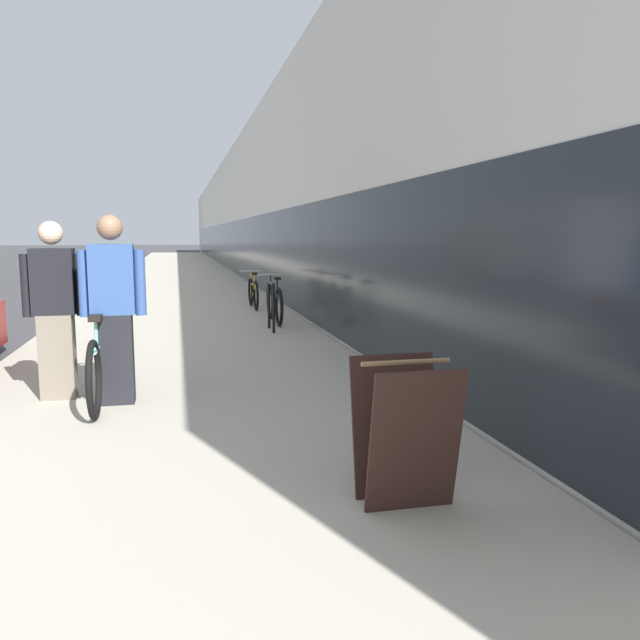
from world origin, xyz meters
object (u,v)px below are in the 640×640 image
tandem_bicycle (104,359)px  person_rider (113,310)px  bike_rack_hoop (271,301)px  person_bystander (55,311)px  cruiser_bike_nearest (274,303)px  cruiser_bike_middle (253,292)px  sandwich_board_sign (405,432)px

tandem_bicycle → person_rider: (0.14, -0.29, 0.53)m
tandem_bicycle → bike_rack_hoop: bearing=60.0°
tandem_bicycle → person_bystander: 0.68m
cruiser_bike_nearest → cruiser_bike_middle: cruiser_bike_nearest is taller
person_bystander → sandwich_board_sign: bearing=-51.1°
person_rider → cruiser_bike_nearest: bearing=65.8°
bike_rack_hoop → cruiser_bike_nearest: 1.05m
person_bystander → cruiser_bike_middle: person_bystander is taller
cruiser_bike_middle → bike_rack_hoop: bearing=-91.7°
bike_rack_hoop → cruiser_bike_nearest: size_ratio=0.47×
person_rider → sandwich_board_sign: (1.94, -2.81, -0.47)m
cruiser_bike_middle → person_rider: bearing=-106.4°
bike_rack_hoop → cruiser_bike_nearest: bearing=78.2°
bike_rack_hoop → cruiser_bike_middle: size_ratio=0.52×
person_rider → person_bystander: person_rider is taller
person_rider → bike_rack_hoop: person_rider is taller
person_rider → sandwich_board_sign: bearing=-55.4°
tandem_bicycle → cruiser_bike_middle: (2.41, 7.42, -0.03)m
person_rider → cruiser_bike_middle: 8.07m
person_rider → cruiser_bike_nearest: person_rider is taller
tandem_bicycle → bike_rack_hoop: 4.62m
sandwich_board_sign → cruiser_bike_nearest: bearing=86.9°
tandem_bicycle → sandwich_board_sign: 3.74m
person_bystander → person_rider: bearing=-28.8°
tandem_bicycle → person_rider: size_ratio=1.31×
person_bystander → bike_rack_hoop: person_bystander is taller
cruiser_bike_middle → sandwich_board_sign: bearing=-91.8°
cruiser_bike_middle → sandwich_board_sign: (-0.33, -10.53, 0.10)m
person_bystander → sandwich_board_sign: person_bystander is taller
tandem_bicycle → person_bystander: bearing=176.3°
tandem_bicycle → bike_rack_hoop: size_ratio=2.84×
tandem_bicycle → sandwich_board_sign: tandem_bicycle is taller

